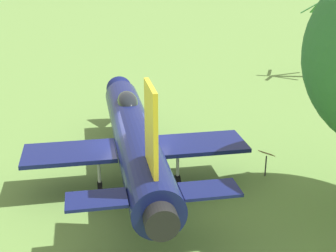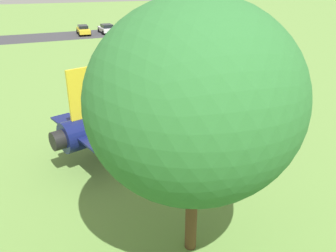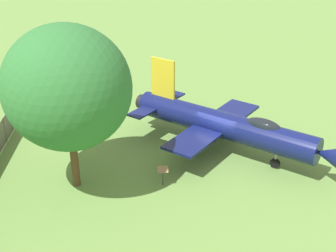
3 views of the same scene
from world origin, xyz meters
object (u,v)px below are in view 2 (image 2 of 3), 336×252
(info_plaque, at_px, (214,165))
(parked_car_black, at_px, (131,27))
(parked_car_white, at_px, (106,28))
(display_jet, at_px, (163,109))
(shade_tree, at_px, (195,102))
(parked_car_yellow, at_px, (83,30))
(parked_car_blue, at_px, (150,25))

(info_plaque, bearing_deg, parked_car_black, -6.39)
(parked_car_white, bearing_deg, parked_car_black, -92.07)
(display_jet, distance_m, shade_tree, 10.31)
(display_jet, xyz_separation_m, shade_tree, (-9.38, 1.69, 3.93))
(display_jet, relative_size, parked_car_yellow, 3.08)
(parked_car_white, bearing_deg, parked_car_blue, -90.85)
(display_jet, bearing_deg, parked_car_white, 65.40)
(parked_car_white, bearing_deg, parked_car_yellow, 85.29)
(shade_tree, distance_m, parked_car_blue, 51.58)
(parked_car_white, distance_m, parked_car_yellow, 3.71)
(parked_car_blue, distance_m, parked_car_yellow, 11.28)
(display_jet, relative_size, shade_tree, 1.49)
(parked_car_black, xyz_separation_m, parked_car_yellow, (-0.62, 7.84, 0.01))
(shade_tree, height_order, parked_car_black, shade_tree)
(shade_tree, bearing_deg, display_jet, -10.19)
(parked_car_black, height_order, parked_car_white, parked_car_white)
(display_jet, relative_size, parked_car_black, 3.10)
(info_plaque, distance_m, parked_car_yellow, 45.06)
(shade_tree, bearing_deg, parked_car_yellow, 0.07)
(info_plaque, distance_m, parked_car_white, 45.19)
(display_jet, bearing_deg, shade_tree, -121.97)
(info_plaque, height_order, parked_car_white, parked_car_white)
(shade_tree, bearing_deg, parked_car_black, -8.92)
(shade_tree, distance_m, parked_car_black, 50.46)
(info_plaque, bearing_deg, shade_tree, 146.23)
(parked_car_blue, distance_m, parked_car_black, 3.42)
(info_plaque, relative_size, parked_car_white, 0.27)
(shade_tree, distance_m, info_plaque, 6.90)
(info_plaque, bearing_deg, parked_car_white, -1.24)
(parked_car_white, height_order, parked_car_yellow, parked_car_white)
(info_plaque, height_order, parked_car_blue, parked_car_blue)
(parked_car_blue, height_order, parked_car_black, parked_car_blue)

